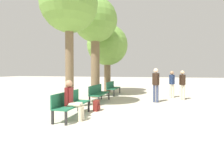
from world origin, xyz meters
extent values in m
plane|color=beige|center=(0.00, 0.00, 0.00)|extent=(80.00, 80.00, 0.00)
cube|color=#1E6042|center=(-2.17, 0.67, 0.43)|extent=(0.52, 1.82, 0.04)
cube|color=#1E6042|center=(-2.41, 0.67, 0.65)|extent=(0.04, 1.82, 0.41)
cube|color=black|center=(-1.95, -0.19, 0.20)|extent=(0.06, 0.06, 0.41)
cube|color=black|center=(-1.95, 1.54, 0.20)|extent=(0.06, 0.06, 0.41)
cube|color=black|center=(-2.38, -0.19, 0.20)|extent=(0.06, 0.06, 0.41)
cube|color=black|center=(-2.38, 1.54, 0.20)|extent=(0.06, 0.06, 0.41)
cube|color=#1E6042|center=(-2.17, 3.60, 0.43)|extent=(0.52, 1.82, 0.04)
cube|color=#1E6042|center=(-2.41, 3.60, 0.65)|extent=(0.04, 1.82, 0.41)
cube|color=black|center=(-1.95, 2.73, 0.20)|extent=(0.06, 0.06, 0.41)
cube|color=black|center=(-1.95, 4.46, 0.20)|extent=(0.06, 0.06, 0.41)
cube|color=black|center=(-2.38, 2.73, 0.20)|extent=(0.06, 0.06, 0.41)
cube|color=black|center=(-2.38, 4.46, 0.20)|extent=(0.06, 0.06, 0.41)
cube|color=#1E6042|center=(-2.17, 6.52, 0.43)|extent=(0.52, 1.82, 0.04)
cube|color=#1E6042|center=(-2.41, 6.52, 0.65)|extent=(0.04, 1.82, 0.41)
cube|color=black|center=(-1.95, 5.65, 0.20)|extent=(0.06, 0.06, 0.41)
cube|color=black|center=(-1.95, 7.38, 0.20)|extent=(0.06, 0.06, 0.41)
cube|color=black|center=(-2.38, 5.65, 0.20)|extent=(0.06, 0.06, 0.41)
cube|color=black|center=(-2.38, 7.38, 0.20)|extent=(0.06, 0.06, 0.41)
cylinder|color=brown|center=(-2.98, 1.97, 1.86)|extent=(0.34, 0.34, 3.72)
sphere|color=olive|center=(-2.98, 1.97, 4.38)|extent=(2.39, 2.39, 2.39)
cylinder|color=brown|center=(-2.98, 5.17, 1.94)|extent=(0.52, 0.52, 3.87)
sphere|color=olive|center=(-2.98, 5.17, 4.59)|extent=(2.63, 2.63, 2.63)
cylinder|color=brown|center=(-2.98, 7.81, 1.33)|extent=(0.47, 0.47, 2.67)
sphere|color=olive|center=(-2.98, 7.81, 3.50)|extent=(3.02, 3.02, 3.02)
cylinder|color=beige|center=(-1.93, 0.27, 0.51)|extent=(0.42, 0.12, 0.12)
cylinder|color=beige|center=(-1.72, 0.27, 0.22)|extent=(0.12, 0.12, 0.45)
cylinder|color=beige|center=(-1.93, 0.42, 0.51)|extent=(0.42, 0.12, 0.12)
cylinder|color=beige|center=(-1.72, 0.42, 0.22)|extent=(0.12, 0.12, 0.45)
cube|color=maroon|center=(-2.14, 0.35, 0.74)|extent=(0.19, 0.23, 0.59)
cylinder|color=maroon|center=(-2.14, 0.22, 0.77)|extent=(0.09, 0.09, 0.53)
cylinder|color=maroon|center=(-2.14, 0.47, 0.77)|extent=(0.09, 0.09, 0.53)
sphere|color=#A37A5B|center=(-2.14, 0.35, 1.16)|extent=(0.23, 0.23, 0.23)
cube|color=maroon|center=(-1.72, 1.77, 0.21)|extent=(0.18, 0.31, 0.41)
cube|color=maroon|center=(-1.61, 1.77, 0.14)|extent=(0.04, 0.22, 0.18)
cylinder|color=beige|center=(1.37, 6.02, 0.39)|extent=(0.11, 0.11, 0.79)
cylinder|color=beige|center=(1.51, 6.02, 0.39)|extent=(0.11, 0.11, 0.79)
cube|color=navy|center=(1.44, 6.02, 1.07)|extent=(0.28, 0.28, 0.56)
cylinder|color=navy|center=(1.32, 6.02, 1.08)|extent=(0.08, 0.08, 0.53)
cylinder|color=navy|center=(1.56, 6.02, 1.08)|extent=(0.08, 0.08, 0.53)
sphere|color=#A37A5B|center=(1.44, 6.02, 1.46)|extent=(0.21, 0.21, 0.21)
cylinder|color=beige|center=(1.85, 5.35, 0.40)|extent=(0.12, 0.12, 0.80)
cylinder|color=beige|center=(1.99, 5.35, 0.40)|extent=(0.12, 0.12, 0.80)
cube|color=black|center=(1.92, 5.35, 1.08)|extent=(0.25, 0.27, 0.57)
cylinder|color=black|center=(1.80, 5.35, 1.10)|extent=(0.08, 0.08, 0.54)
cylinder|color=black|center=(2.04, 5.35, 1.10)|extent=(0.08, 0.08, 0.54)
sphere|color=tan|center=(1.92, 5.35, 1.48)|extent=(0.22, 0.22, 0.22)
cylinder|color=#384260|center=(0.46, 4.23, 0.43)|extent=(0.12, 0.12, 0.85)
cylinder|color=#384260|center=(0.61, 4.23, 0.43)|extent=(0.12, 0.12, 0.85)
cube|color=black|center=(0.53, 4.23, 1.16)|extent=(0.28, 0.26, 0.61)
cylinder|color=black|center=(0.40, 4.23, 1.17)|extent=(0.09, 0.09, 0.58)
cylinder|color=black|center=(0.66, 4.23, 1.17)|extent=(0.09, 0.09, 0.58)
sphere|color=beige|center=(0.53, 4.23, 1.58)|extent=(0.23, 0.23, 0.23)
camera|label=1|loc=(0.56, -4.68, 1.56)|focal=28.00mm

